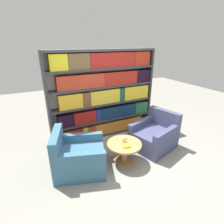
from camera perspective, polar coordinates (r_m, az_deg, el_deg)
name	(u,v)px	position (r m, az deg, el deg)	size (l,w,h in m)	color
ground_plane	(131,162)	(3.84, 6.20, -15.99)	(14.00, 14.00, 0.00)	gray
bookshelf	(104,95)	(4.44, -2.56, 5.56)	(2.76, 0.30, 2.20)	silver
armchair_left	(78,157)	(3.53, -11.06, -14.26)	(1.14, 1.06, 0.85)	#386684
armchair_right	(154,136)	(4.27, 13.65, -7.57)	(1.12, 1.03, 0.85)	#42476B
coffee_table	(124,149)	(3.67, 3.99, -11.82)	(0.71, 0.71, 0.45)	#AD7F4C
table_sign	(124,141)	(3.57, 4.06, -9.45)	(0.12, 0.06, 0.12)	black
stray_book	(126,144)	(3.54, 4.47, -10.53)	(0.20, 0.25, 0.03)	gold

